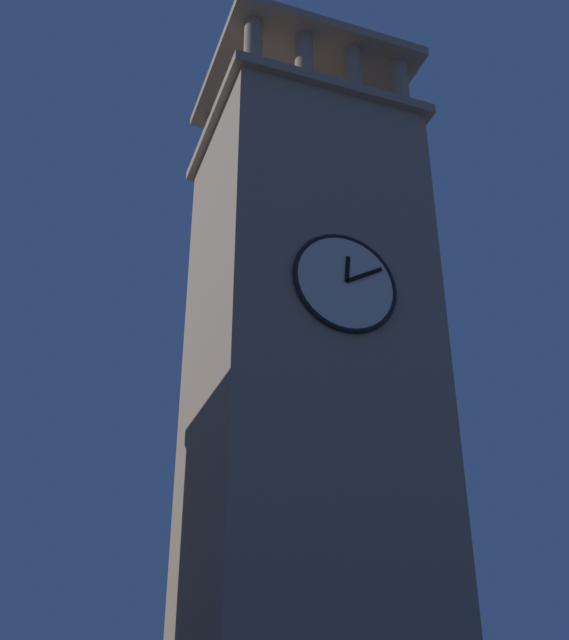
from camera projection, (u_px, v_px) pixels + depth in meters
clocktower at (308, 400)px, 26.07m from camera, size 7.76×7.07×28.84m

